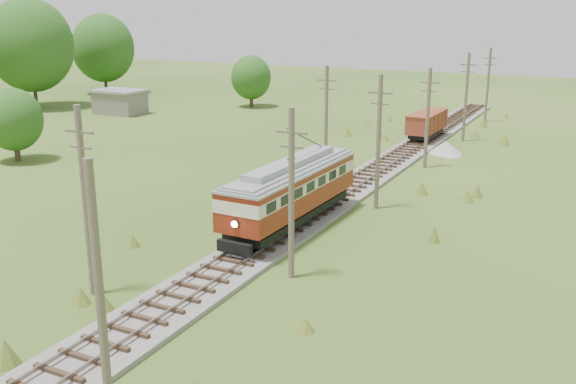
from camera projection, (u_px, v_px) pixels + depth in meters
The scene contains 17 objects.
railbed_main at pixel (348, 189), 47.43m from camera, with size 3.60×96.00×0.57m.
streetcar at pixel (291, 187), 38.65m from camera, with size 3.26×12.74×5.79m.
gondola at pixel (427, 123), 65.30m from camera, with size 2.54×7.31×2.41m.
gravel_pile at pixel (446, 148), 59.70m from camera, with size 3.24×3.44×1.18m.
utility_pole_r_1 at pixel (100, 295), 20.07m from camera, with size 0.30×0.30×8.80m.
utility_pole_r_2 at pixel (291, 193), 31.11m from camera, with size 1.60×0.30×8.60m.
utility_pole_r_3 at pixel (378, 141), 42.24m from camera, with size 1.60×0.30×9.00m.
utility_pole_r_4 at pixel (428, 117), 53.56m from camera, with size 1.60×0.30×8.40m.
utility_pole_r_5 at pixel (466, 96), 64.46m from camera, with size 1.60×0.30×8.90m.
utility_pole_r_6 at pixel (488, 84), 75.71m from camera, with size 1.60×0.30×8.70m.
utility_pole_l_a at pixel (85, 201), 29.19m from camera, with size 1.60×0.30×9.00m.
utility_pole_l_b at pixel (326, 116), 53.37m from camera, with size 1.60×0.30×8.60m.
tree_left_4 at pixel (30, 45), 85.86m from camera, with size 11.34×11.34×14.61m.
tree_left_5 at pixel (103, 48), 100.79m from camera, with size 9.66×9.66×12.44m.
tree_mid_a at pixel (251, 77), 87.72m from camera, with size 5.46×5.46×7.03m.
tree_mid_c at pixel (13, 120), 56.11m from camera, with size 5.04×5.04×6.49m.
shed at pixel (120, 102), 82.48m from camera, with size 6.40×4.40×3.10m.
Camera 1 is at (16.71, -8.73, 13.01)m, focal length 40.00 mm.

